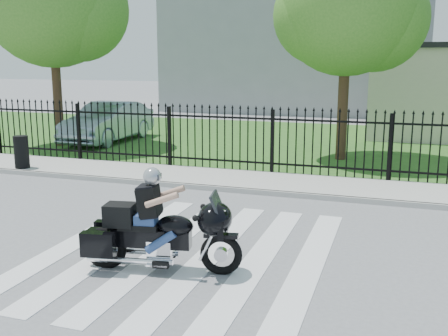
% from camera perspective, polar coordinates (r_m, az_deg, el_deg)
% --- Properties ---
extents(ground, '(120.00, 120.00, 0.00)m').
position_cam_1_polar(ground, '(8.73, -4.09, -9.14)').
color(ground, slate).
rests_on(ground, ground).
extents(crosswalk, '(5.00, 5.50, 0.01)m').
position_cam_1_polar(crosswalk, '(8.73, -4.09, -9.11)').
color(crosswalk, silver).
rests_on(crosswalk, ground).
extents(sidewalk, '(40.00, 2.00, 0.12)m').
position_cam_1_polar(sidewalk, '(13.27, 4.21, -1.54)').
color(sidewalk, '#ADAAA3').
rests_on(sidewalk, ground).
extents(curb, '(40.00, 0.12, 0.12)m').
position_cam_1_polar(curb, '(12.33, 3.05, -2.56)').
color(curb, '#ADAAA3').
rests_on(curb, ground).
extents(grass_strip, '(40.00, 12.00, 0.02)m').
position_cam_1_polar(grass_strip, '(20.01, 9.20, 2.74)').
color(grass_strip, '#28541D').
rests_on(grass_strip, ground).
extents(iron_fence, '(26.00, 0.04, 1.80)m').
position_cam_1_polar(iron_fence, '(14.06, 5.27, 2.71)').
color(iron_fence, black).
rests_on(iron_fence, ground).
extents(tree_mid, '(4.20, 4.20, 6.78)m').
position_cam_1_polar(tree_mid, '(16.67, 13.28, 16.85)').
color(tree_mid, '#382316').
rests_on(tree_mid, ground).
extents(building_tall, '(15.00, 10.00, 12.00)m').
position_cam_1_polar(building_tall, '(34.20, 8.42, 16.55)').
color(building_tall, '#909398').
rests_on(building_tall, ground).
extents(motorcycle_rider, '(2.42, 1.05, 1.61)m').
position_cam_1_polar(motorcycle_rider, '(7.87, -7.33, -6.51)').
color(motorcycle_rider, black).
rests_on(motorcycle_rider, ground).
extents(parked_car, '(1.61, 4.54, 1.49)m').
position_cam_1_polar(parked_car, '(20.32, -12.49, 4.90)').
color(parked_car, '#8EA5B3').
rests_on(parked_car, grass_strip).
extents(litter_bin, '(0.42, 0.42, 0.90)m').
position_cam_1_polar(litter_bin, '(15.63, -21.18, 1.64)').
color(litter_bin, black).
rests_on(litter_bin, sidewalk).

